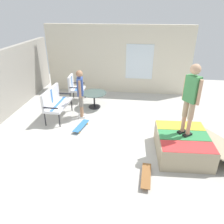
{
  "coord_description": "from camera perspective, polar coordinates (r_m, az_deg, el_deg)",
  "views": [
    {
      "loc": [
        -5.19,
        -0.42,
        3.41
      ],
      "look_at": [
        0.27,
        0.29,
        0.7
      ],
      "focal_mm": 34.67,
      "sensor_mm": 36.0,
      "label": 1
    }
  ],
  "objects": [
    {
      "name": "ground_plane",
      "position": [
        6.25,
        2.31,
        -7.41
      ],
      "size": [
        12.0,
        12.0,
        0.1
      ],
      "primitive_type": "cube",
      "color": "beige"
    },
    {
      "name": "house_facade",
      "position": [
        9.26,
        1.61,
        13.6
      ],
      "size": [
        0.23,
        6.0,
        2.77
      ],
      "color": "beige",
      "rests_on": "ground_plane"
    },
    {
      "name": "skate_ramp",
      "position": [
        5.78,
        18.35,
        -8.14
      ],
      "size": [
        1.54,
        2.05,
        0.56
      ],
      "color": "tan",
      "rests_on": "ground_plane"
    },
    {
      "name": "patio_bench",
      "position": [
        7.33,
        -14.87,
        2.9
      ],
      "size": [
        1.27,
        0.59,
        1.02
      ],
      "color": "black",
      "rests_on": "ground_plane"
    },
    {
      "name": "patio_chair_near_house",
      "position": [
        8.58,
        -9.94,
        6.81
      ],
      "size": [
        0.65,
        0.59,
        1.02
      ],
      "color": "black",
      "rests_on": "ground_plane"
    },
    {
      "name": "patio_table",
      "position": [
        7.96,
        -4.72,
        3.95
      ],
      "size": [
        0.9,
        0.9,
        0.57
      ],
      "color": "black",
      "rests_on": "ground_plane"
    },
    {
      "name": "person_watching",
      "position": [
        7.08,
        -8.32,
        5.49
      ],
      "size": [
        0.47,
        0.29,
        1.62
      ],
      "color": "silver",
      "rests_on": "ground_plane"
    },
    {
      "name": "person_skater",
      "position": [
        5.23,
        20.14,
        4.13
      ],
      "size": [
        0.39,
        0.36,
        1.75
      ],
      "color": "black",
      "rests_on": "skate_ramp"
    },
    {
      "name": "skateboard_by_bench",
      "position": [
        6.74,
        -8.15,
        -3.64
      ],
      "size": [
        0.82,
        0.35,
        0.1
      ],
      "color": "#3372B2",
      "rests_on": "ground_plane"
    },
    {
      "name": "skateboard_spare",
      "position": [
        4.96,
        8.99,
        -16.26
      ],
      "size": [
        0.81,
        0.24,
        0.1
      ],
      "color": "brown",
      "rests_on": "ground_plane"
    }
  ]
}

